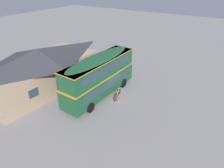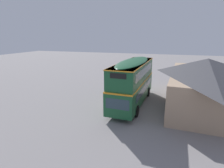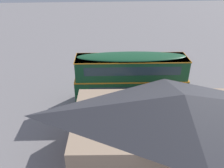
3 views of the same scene
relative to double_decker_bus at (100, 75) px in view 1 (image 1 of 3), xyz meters
The scene contains 7 objects.
ground_plane 2.82m from the double_decker_bus, 38.49° to the right, with size 120.00×120.00×0.00m, color gray.
double_decker_bus is the anchor object (origin of this frame).
touring_bicycle 3.05m from the double_decker_bus, 67.36° to the right, with size 1.74×0.64×1.03m.
backpack_on_ground 3.17m from the double_decker_bus, 93.21° to the right, with size 0.37×0.39×0.58m.
water_bottle_clear_plastic 3.62m from the double_decker_bus, 94.08° to the right, with size 0.07×0.07×0.25m.
water_bottle_blue_sports 4.11m from the double_decker_bus, 51.46° to the right, with size 0.07×0.07×0.25m.
pub_building 7.62m from the double_decker_bus, 106.68° to the left, with size 14.56×7.92×4.96m.
Camera 1 is at (-16.42, -11.06, 12.27)m, focal length 31.16 mm.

